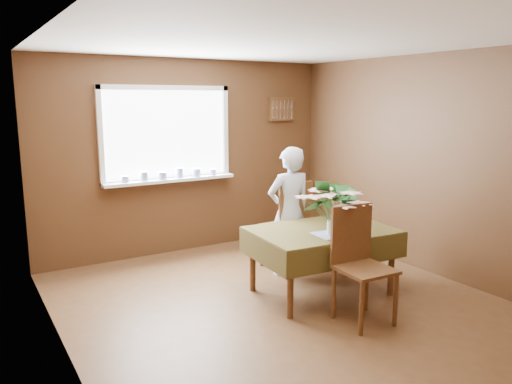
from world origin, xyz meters
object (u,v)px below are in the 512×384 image
seated_woman (289,212)px  chair_far (289,223)px  chair_near (359,259)px  flower_bouquet (333,202)px  dining_table (322,237)px

seated_woman → chair_far: bearing=-119.4°
chair_near → flower_bouquet: flower_bouquet is taller
chair_far → seated_woman: size_ratio=0.72×
dining_table → chair_far: 0.78m
dining_table → chair_far: chair_far is taller
seated_woman → chair_near: bearing=89.2°
dining_table → seated_woman: seated_woman is taller
seated_woman → flower_bouquet: seated_woman is taller
chair_near → seated_woman: (0.15, 1.31, 0.17)m
seated_woman → flower_bouquet: size_ratio=2.51×
chair_far → chair_near: size_ratio=1.02×
chair_near → chair_far: bearing=83.9°
chair_near → seated_woman: bearing=86.6°
seated_woman → flower_bouquet: 0.93m
chair_far → seated_woman: (-0.08, -0.12, 0.16)m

